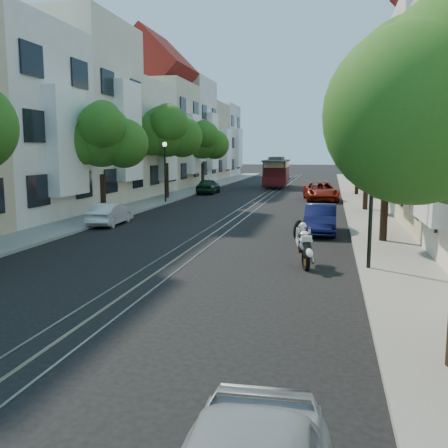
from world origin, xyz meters
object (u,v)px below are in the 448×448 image
Objects in this scene: lamp_east at (372,178)px; lamp_west at (165,163)px; tree_w_d at (203,141)px; cable_car at (277,171)px; parked_car_e_mid at (320,219)px; tree_e_b at (390,123)px; tree_e_c at (369,135)px; sportbike_rider at (303,242)px; tree_e_d at (359,136)px; tree_w_c at (167,132)px; parked_car_w_mid at (110,214)px; parked_car_e_far at (321,191)px; parked_car_w_far at (208,186)px; tree_w_b at (102,137)px.

lamp_west is (-12.60, 18.00, 0.00)m from lamp_east.
tree_w_d reaches higher than lamp_east.
cable_car is 1.89× the size of parked_car_e_mid.
tree_e_b reaches higher than tree_e_c.
tree_w_d is 3.55× the size of sportbike_rider.
tree_w_d is (-14.40, 5.00, -0.27)m from tree_e_d.
cable_car is at bearing 81.42° from sportbike_rider.
tree_e_b is 18.90m from lamp_west.
tree_w_c is 25.01m from lamp_east.
lamp_east reaches higher than parked_car_w_mid.
sportbike_rider is at bearing 141.82° from parked_car_w_mid.
parked_car_e_far is at bearing -40.38° from tree_w_d.
tree_w_c is 18.83m from parked_car_e_mid.
sportbike_rider is at bearing 109.51° from parked_car_w_far.
lamp_west is at bearing -110.41° from cable_car.
tree_w_b reaches higher than sportbike_rider.
tree_e_b reaches higher than sportbike_rider.
parked_car_w_mid is at bearing -131.53° from parked_car_e_far.
tree_e_d reaches higher than parked_car_e_mid.
tree_e_c is 21.53m from tree_w_d.
tree_w_b reaches higher than parked_car_w_mid.
tree_e_b is 0.98× the size of tree_e_d.
parked_car_e_mid is (-2.56, 2.05, -4.09)m from tree_e_b.
cable_car is 10.21m from parked_car_w_far.
tree_w_b is 1.60× the size of parked_car_e_mid.
tree_e_d is 1.38× the size of parked_car_e_far.
cable_car is at bearing 111.44° from tree_e_c.
cable_car is (-6.61, 35.25, -1.18)m from lamp_east.
tree_w_c is at bearing 90.00° from tree_w_b.
parked_car_w_mid is (-9.90, 7.20, -0.25)m from sportbike_rider.
lamp_west reaches higher than parked_car_e_far.
cable_car reaches higher than parked_car_w_mid.
lamp_east is (-0.96, -15.98, -1.75)m from tree_e_c.
sportbike_rider is 0.54× the size of parked_car_w_mid.
cable_car is at bearing 132.46° from tree_e_d.
tree_w_d is 1.93× the size of parked_car_w_mid.
tree_w_d is 1.72× the size of parked_car_w_far.
cable_car reaches higher than parked_car_e_mid.
parked_car_e_mid is at bearing -64.62° from tree_w_d.
parked_car_e_far is at bearing 94.90° from lamp_east.
tree_w_c reaches higher than tree_w_d.
lamp_west is 8.72m from parked_car_w_far.
sportbike_rider is (-2.96, -4.76, -3.92)m from tree_e_b.
parked_car_e_mid is at bearing -49.69° from tree_w_c.
tree_e_c is at bearing 22.62° from tree_w_b.
tree_w_d is (-14.40, 16.00, 0.00)m from tree_e_c.
tree_w_b is 1.26× the size of parked_car_e_far.
tree_e_d is at bearing -19.15° from tree_w_d.
cable_car is at bearing 100.08° from parked_car_e_mid.
tree_w_c is at bearing 160.85° from tree_e_c.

